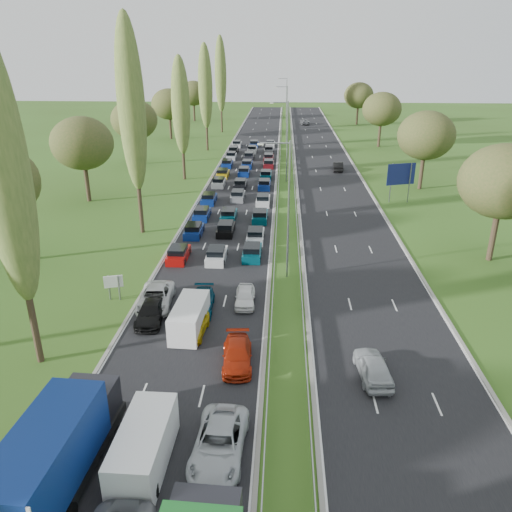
# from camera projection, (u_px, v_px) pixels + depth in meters

# --- Properties ---
(ground) EXTENTS (260.00, 260.00, 0.00)m
(ground) POSITION_uv_depth(u_px,v_px,m) (286.00, 179.00, 78.70)
(ground) COLOR #334F18
(ground) RESTS_ON ground
(near_carriageway) EXTENTS (10.50, 215.00, 0.04)m
(near_carriageway) POSITION_uv_depth(u_px,v_px,m) (245.00, 175.00, 81.35)
(near_carriageway) COLOR black
(near_carriageway) RESTS_ON ground
(far_carriageway) EXTENTS (10.50, 215.00, 0.04)m
(far_carriageway) POSITION_uv_depth(u_px,v_px,m) (328.00, 176.00, 80.67)
(far_carriageway) COLOR black
(far_carriageway) RESTS_ON ground
(central_reservation) EXTENTS (2.36, 215.00, 0.32)m
(central_reservation) POSITION_uv_depth(u_px,v_px,m) (286.00, 172.00, 80.80)
(central_reservation) COLOR gray
(central_reservation) RESTS_ON ground
(lamp_columns) EXTENTS (0.18, 140.18, 12.00)m
(lamp_columns) POSITION_uv_depth(u_px,v_px,m) (287.00, 143.00, 74.57)
(lamp_columns) COLOR gray
(lamp_columns) RESTS_ON ground
(poplar_row) EXTENTS (2.80, 127.80, 22.44)m
(poplar_row) POSITION_uv_depth(u_px,v_px,m) (164.00, 104.00, 63.88)
(poplar_row) COLOR #2D2116
(poplar_row) RESTS_ON ground
(woodland_left) EXTENTS (8.00, 166.00, 11.10)m
(woodland_left) POSITION_uv_depth(u_px,v_px,m) (72.00, 148.00, 61.08)
(woodland_left) COLOR #2D2116
(woodland_left) RESTS_ON ground
(woodland_right) EXTENTS (8.00, 153.00, 11.10)m
(woodland_right) POSITION_uv_depth(u_px,v_px,m) (443.00, 146.00, 62.48)
(woodland_right) COLOR #2D2116
(woodland_right) RESTS_ON ground
(traffic_queue_fill) EXTENTS (9.12, 66.36, 0.80)m
(traffic_queue_fill) POSITION_uv_depth(u_px,v_px,m) (242.00, 180.00, 76.45)
(traffic_queue_fill) COLOR #A50C0A
(traffic_queue_fill) RESTS_ON ground
(near_car_2) EXTENTS (2.91, 5.59, 1.50)m
(near_car_2) POSITION_uv_depth(u_px,v_px,m) (156.00, 297.00, 39.04)
(near_car_2) COLOR silver
(near_car_2) RESTS_ON near_carriageway
(near_car_3) EXTENTS (2.20, 4.77, 1.35)m
(near_car_3) POSITION_uv_depth(u_px,v_px,m) (151.00, 312.00, 37.03)
(near_car_3) COLOR black
(near_car_3) RESTS_ON near_carriageway
(near_car_7) EXTENTS (2.04, 4.59, 1.31)m
(near_car_7) POSITION_uv_depth(u_px,v_px,m) (202.00, 302.00, 38.49)
(near_car_7) COLOR #053851
(near_car_7) RESTS_ON near_carriageway
(near_car_8) EXTENTS (1.85, 4.01, 1.33)m
(near_car_8) POSITION_uv_depth(u_px,v_px,m) (195.00, 326.00, 35.21)
(near_car_8) COLOR #B69C0C
(near_car_8) RESTS_ON near_carriageway
(near_car_10) EXTENTS (2.73, 5.49, 1.50)m
(near_car_10) POSITION_uv_depth(u_px,v_px,m) (219.00, 443.00, 24.53)
(near_car_10) COLOR #B5BAC0
(near_car_10) RESTS_ON near_carriageway
(near_car_11) EXTENTS (2.18, 4.68, 1.32)m
(near_car_11) POSITION_uv_depth(u_px,v_px,m) (237.00, 355.00, 31.82)
(near_car_11) COLOR #971F09
(near_car_11) RESTS_ON near_carriageway
(near_car_12) EXTENTS (1.66, 3.88, 1.31)m
(near_car_12) POSITION_uv_depth(u_px,v_px,m) (245.00, 296.00, 39.45)
(near_car_12) COLOR white
(near_car_12) RESTS_ON near_carriageway
(far_car_0) EXTENTS (2.14, 4.57, 1.51)m
(far_car_0) POSITION_uv_depth(u_px,v_px,m) (373.00, 367.00, 30.45)
(far_car_0) COLOR #A2A7AC
(far_car_0) RESTS_ON far_carriageway
(far_car_1) EXTENTS (1.77, 4.59, 1.49)m
(far_car_1) POSITION_uv_depth(u_px,v_px,m) (338.00, 166.00, 83.79)
(far_car_1) COLOR black
(far_car_1) RESTS_ON far_carriageway
(far_car_2) EXTENTS (2.68, 5.23, 1.41)m
(far_car_2) POSITION_uv_depth(u_px,v_px,m) (305.00, 122.00, 137.32)
(far_car_2) COLOR slate
(far_car_2) RESTS_ON far_carriageway
(blue_lorry) EXTENTS (2.64, 9.50, 4.01)m
(blue_lorry) POSITION_uv_depth(u_px,v_px,m) (58.00, 451.00, 22.29)
(blue_lorry) COLOR black
(blue_lorry) RESTS_ON near_carriageway
(white_van_front) EXTENTS (2.18, 5.55, 2.23)m
(white_van_front) POSITION_uv_depth(u_px,v_px,m) (145.00, 443.00, 24.02)
(white_van_front) COLOR white
(white_van_front) RESTS_ON near_carriageway
(white_van_rear) EXTENTS (2.02, 5.15, 2.07)m
(white_van_rear) POSITION_uv_depth(u_px,v_px,m) (190.00, 316.00, 35.74)
(white_van_rear) COLOR silver
(white_van_rear) RESTS_ON near_carriageway
(info_sign) EXTENTS (1.47, 0.52, 2.10)m
(info_sign) POSITION_uv_depth(u_px,v_px,m) (114.00, 284.00, 39.90)
(info_sign) COLOR gray
(info_sign) RESTS_ON ground
(direction_sign) EXTENTS (3.83, 1.35, 5.20)m
(direction_sign) POSITION_uv_depth(u_px,v_px,m) (401.00, 176.00, 65.20)
(direction_sign) COLOR gray
(direction_sign) RESTS_ON ground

